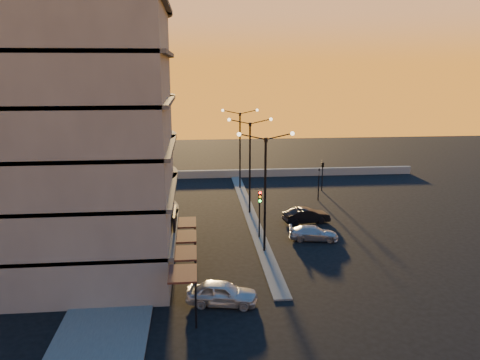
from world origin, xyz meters
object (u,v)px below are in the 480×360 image
Objects in this scene: car_hatchback at (222,293)px; car_wagon at (313,233)px; car_sedan at (306,216)px; streetlamp_mid at (250,158)px; traffic_light_main at (260,206)px.

car_hatchback is 1.05× the size of car_wagon.
car_sedan is at bearing 3.19° from car_wagon.
streetlamp_mid reaches higher than traffic_light_main.
traffic_light_main is (0.00, -7.13, -2.70)m from streetlamp_mid.
traffic_light_main reaches higher than car_wagon.
car_sedan is at bearing -34.04° from streetlamp_mid.
car_hatchback is at bearing -109.22° from traffic_light_main.
traffic_light_main is at bearing -7.98° from car_hatchback.
traffic_light_main is 0.98× the size of car_sedan.
car_wagon is (4.50, -0.62, -2.29)m from traffic_light_main.
car_wagon is (-0.44, -4.41, -0.12)m from car_sedan.
traffic_light_main is at bearing -90.00° from streetlamp_mid.
traffic_light_main is at bearing 91.12° from car_wagon.
streetlamp_mid is at bearing 46.78° from car_sedan.
traffic_light_main is 1.04× the size of car_wagon.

